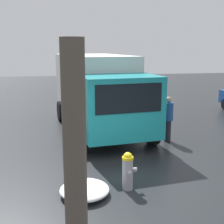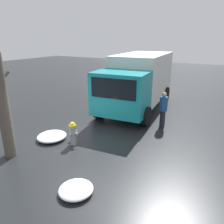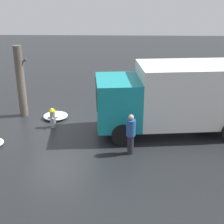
% 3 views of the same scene
% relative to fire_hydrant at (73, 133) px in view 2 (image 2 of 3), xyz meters
% --- Properties ---
extents(ground_plane, '(60.00, 60.00, 0.00)m').
position_rel_fire_hydrant_xyz_m(ground_plane, '(-0.00, 0.00, -0.47)').
color(ground_plane, black).
extents(fire_hydrant, '(0.46, 0.36, 0.91)m').
position_rel_fire_hydrant_xyz_m(fire_hydrant, '(0.00, 0.00, 0.00)').
color(fire_hydrant, gray).
rests_on(fire_hydrant, ground_plane).
extents(tree_trunk, '(0.60, 0.39, 3.47)m').
position_rel_fire_hydrant_xyz_m(tree_trunk, '(-1.73, 1.35, 1.27)').
color(tree_trunk, brown).
rests_on(tree_trunk, ground_plane).
extents(delivery_truck, '(6.95, 3.30, 2.98)m').
position_rel_fire_hydrant_xyz_m(delivery_truck, '(5.53, -0.16, 1.16)').
color(delivery_truck, teal).
rests_on(delivery_truck, ground_plane).
extents(pedestrian, '(0.35, 0.35, 1.60)m').
position_rel_fire_hydrant_xyz_m(pedestrian, '(3.46, -2.33, 0.40)').
color(pedestrian, '#23232D').
rests_on(pedestrian, ground_plane).
extents(snow_pile_by_hydrant, '(0.93, 0.91, 0.21)m').
position_rel_fire_hydrant_xyz_m(snow_pile_by_hydrant, '(-2.10, -1.86, -0.37)').
color(snow_pile_by_hydrant, white).
rests_on(snow_pile_by_hydrant, ground_plane).
extents(snow_pile_curbside, '(1.18, 1.13, 0.25)m').
position_rel_fire_hydrant_xyz_m(snow_pile_curbside, '(-0.10, 1.04, -0.34)').
color(snow_pile_curbside, white).
rests_on(snow_pile_curbside, ground_plane).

